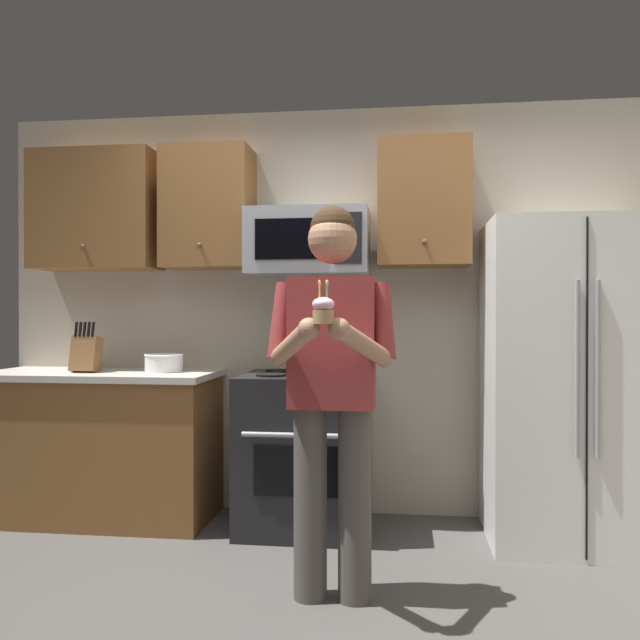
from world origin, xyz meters
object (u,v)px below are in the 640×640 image
Objects in this scene: person at (332,377)px; knife_block at (86,353)px; bowl_large_white at (164,362)px; cupcake at (323,310)px; oven_range at (306,451)px; microwave at (309,242)px; refrigerator at (569,381)px.

knife_block is at bearing 150.37° from person.
person is (1.63, -0.93, -0.04)m from knife_block.
cupcake is (1.16, -1.34, 0.31)m from bowl_large_white.
cupcake is at bearing -49.07° from bowl_large_white.
oven_range is 1.26× the size of microwave.
microwave is at bearing 89.98° from oven_range.
oven_range is at bearing 1.24° from knife_block.
refrigerator is at bearing 45.22° from cupcake.
knife_block is (-2.87, 0.01, 0.14)m from refrigerator.
oven_range is 1.26m from microwave.
knife_block is 1.84× the size of cupcake.
oven_range is 1.04m from bowl_large_white.
oven_range is 0.53× the size of person.
knife_block reaches higher than bowl_large_white.
oven_range is 1.55m from cupcake.
person is (0.26, -0.96, 0.53)m from oven_range.
microwave is at bearing 173.97° from refrigerator.
microwave reaches higher than oven_range.
refrigerator reaches higher than knife_block.
bowl_large_white is at bearing 177.78° from refrigerator.
knife_block is 0.48m from bowl_large_white.
refrigerator is 1.02× the size of person.
person is at bearing -76.35° from microwave.
microwave is 0.42× the size of person.
cupcake is at bearing -37.60° from knife_block.
oven_range is at bearing -3.42° from bowl_large_white.
person is (0.26, -1.08, -0.72)m from microwave.
refrigerator is at bearing -1.50° from oven_range.
cupcake is at bearing -78.50° from oven_range.
refrigerator is (1.50, -0.04, 0.44)m from oven_range.
person is at bearing -41.03° from bowl_large_white.
knife_block is 2.08m from cupcake.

